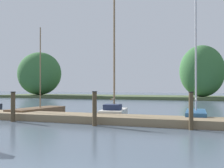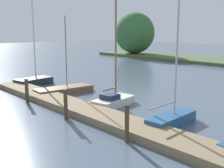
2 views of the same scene
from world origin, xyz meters
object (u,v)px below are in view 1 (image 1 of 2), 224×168
(mooring_piling_1, at_px, (13,106))
(sailboat_3, at_px, (196,113))
(mooring_piling_2, at_px, (95,108))
(sailboat_1, at_px, (39,111))
(sailboat_2, at_px, (114,110))
(mooring_piling_3, at_px, (191,111))

(mooring_piling_1, bearing_deg, sailboat_3, 20.82)
(sailboat_3, relative_size, mooring_piling_2, 5.27)
(sailboat_1, bearing_deg, sailboat_2, -79.99)
(sailboat_2, height_order, mooring_piling_2, sailboat_2)
(mooring_piling_1, bearing_deg, sailboat_2, 41.70)
(sailboat_3, relative_size, mooring_piling_1, 5.43)
(mooring_piling_3, bearing_deg, sailboat_3, 90.11)
(mooring_piling_1, bearing_deg, sailboat_1, 101.91)
(sailboat_1, bearing_deg, mooring_piling_2, -117.16)
(sailboat_2, relative_size, sailboat_3, 0.97)
(sailboat_1, distance_m, sailboat_3, 9.20)
(sailboat_3, bearing_deg, sailboat_2, 82.14)
(mooring_piling_1, bearing_deg, mooring_piling_2, -0.83)
(mooring_piling_3, bearing_deg, mooring_piling_2, -177.26)
(sailboat_1, height_order, mooring_piling_3, sailboat_1)
(sailboat_3, relative_size, mooring_piling_3, 5.26)
(mooring_piling_2, bearing_deg, sailboat_2, 96.04)
(sailboat_3, xyz_separation_m, mooring_piling_3, (0.01, -3.11, 0.35))
(sailboat_3, height_order, mooring_piling_3, sailboat_3)
(sailboat_3, xyz_separation_m, mooring_piling_2, (-4.10, -3.30, 0.35))
(sailboat_3, bearing_deg, mooring_piling_3, 176.74)
(mooring_piling_2, height_order, mooring_piling_3, mooring_piling_3)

